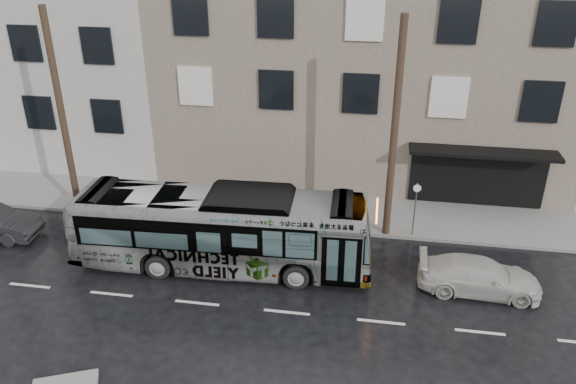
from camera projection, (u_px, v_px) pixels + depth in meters
name	position (u px, v px, depth m)	size (l,w,h in m)	color
ground	(217.00, 264.00, 21.92)	(120.00, 120.00, 0.00)	black
sidewalk	(245.00, 206.00, 26.24)	(90.00, 3.60, 0.15)	gray
building_taupe	(366.00, 57.00, 30.07)	(20.00, 12.00, 11.00)	gray
utility_pole_front	(394.00, 133.00, 21.88)	(0.30, 0.30, 9.00)	#412F20
utility_pole_rear	(62.00, 115.00, 23.91)	(0.30, 0.30, 9.00)	#412F20
sign_post	(415.00, 210.00, 23.16)	(0.06, 0.06, 2.40)	slate
bus	(221.00, 230.00, 21.20)	(2.65, 11.34, 3.16)	#B2B2B2
white_sedan	(479.00, 276.00, 20.10)	(1.75, 4.31, 1.25)	#BBB9B2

